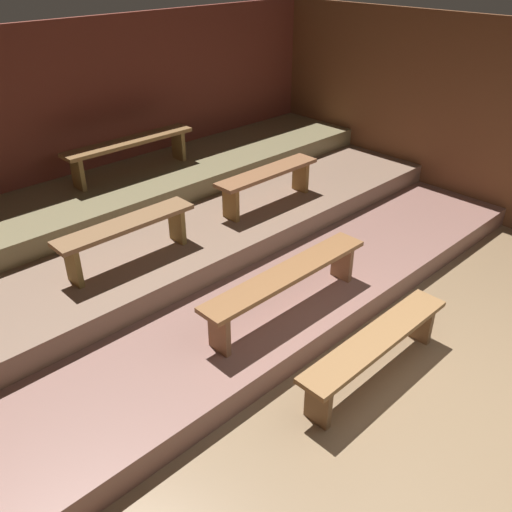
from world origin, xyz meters
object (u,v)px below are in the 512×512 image
object	(u,v)px
bench_middle_right	(268,178)
bench_upper_center	(130,147)
bench_floor_center	(376,345)
bench_middle_left	(127,231)
bench_lower_center	(287,279)

from	to	relation	value
bench_middle_right	bench_upper_center	bearing A→B (deg)	123.01
bench_floor_center	bench_upper_center	bearing A→B (deg)	87.67
bench_middle_left	bench_middle_right	world-z (taller)	same
bench_lower_center	bench_middle_right	distance (m)	1.71
bench_middle_left	bench_upper_center	bearing A→B (deg)	55.54
bench_upper_center	bench_lower_center	bearing A→B (deg)	-94.73
bench_lower_center	bench_middle_right	bearing A→B (deg)	50.54
bench_middle_right	bench_upper_center	xyz separation A→B (m)	(-0.86, 1.33, 0.23)
bench_lower_center	bench_upper_center	bearing A→B (deg)	85.27
bench_floor_center	bench_upper_center	xyz separation A→B (m)	(0.14, 3.51, 0.67)
bench_lower_center	bench_floor_center	bearing A→B (deg)	-85.01
bench_floor_center	bench_lower_center	bearing A→B (deg)	94.99
bench_middle_right	bench_floor_center	bearing A→B (deg)	-114.75
bench_floor_center	bench_lower_center	world-z (taller)	bench_lower_center
bench_upper_center	bench_middle_left	bearing A→B (deg)	-124.46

